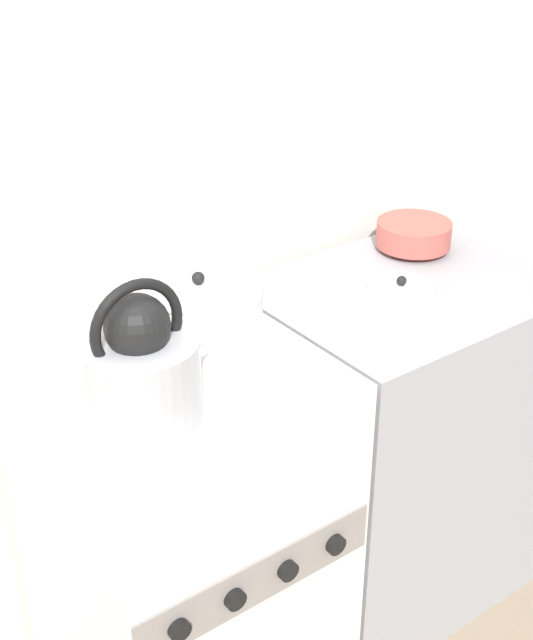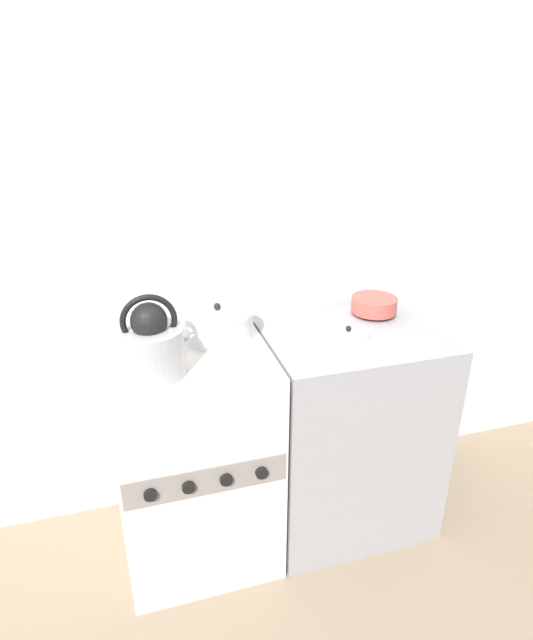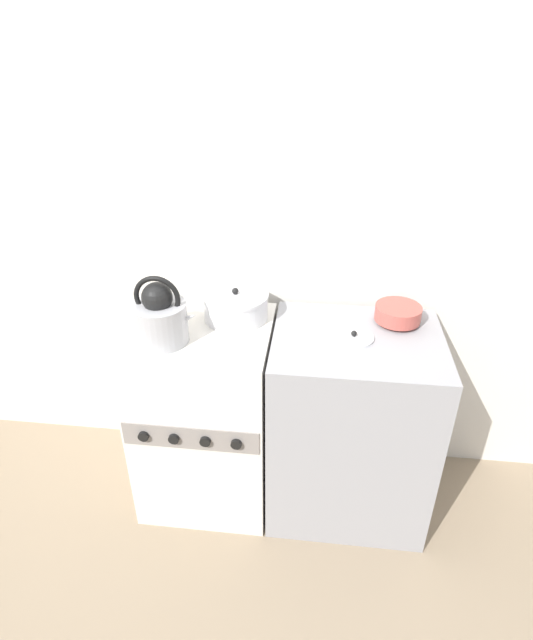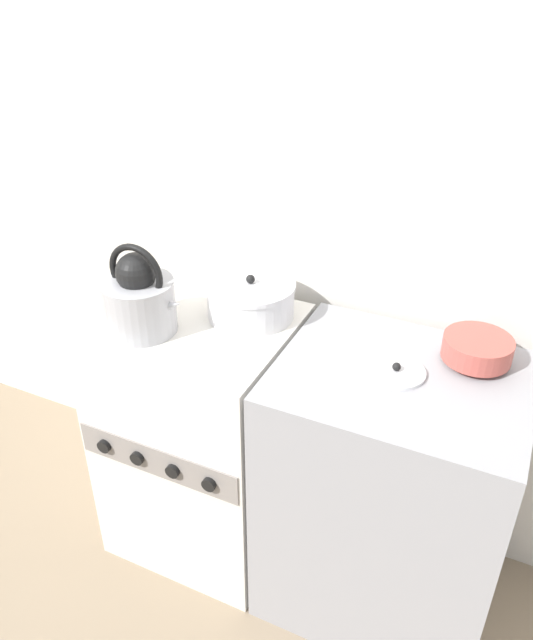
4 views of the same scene
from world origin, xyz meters
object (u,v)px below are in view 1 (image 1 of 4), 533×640
Objects in this scene: stove at (187,546)px; loose_pot_lid at (401,287)px; cooking_pot at (199,308)px; enamel_bowl at (414,234)px; kettle at (142,368)px.

stove is 0.78m from loose_pot_lid.
cooking_pot reaches higher than loose_pot_lid.
cooking_pot is at bearing -176.60° from enamel_bowl.
enamel_bowl reaches higher than loose_pot_lid.
loose_pot_lid reaches higher than stove.
stove is 5.60× the size of loose_pot_lid.
cooking_pot is at bearing 42.42° from stove.
kettle is 1.01× the size of cooking_pot.
enamel_bowl is at bearing 11.14° from stove.
cooking_pot reaches higher than enamel_bowl.
kettle is 0.77m from loose_pot_lid.
kettle is 0.34m from cooking_pot.
stove is at bearing -178.92° from loose_pot_lid.
enamel_bowl is 1.19× the size of loose_pot_lid.
kettle is at bearing -164.77° from enamel_bowl.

